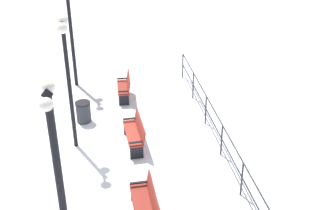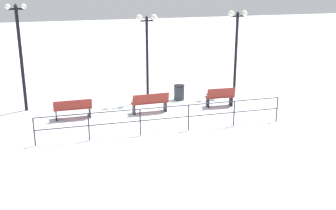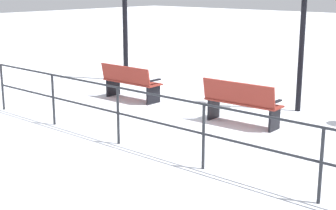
{
  "view_description": "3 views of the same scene",
  "coord_description": "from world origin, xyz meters",
  "px_view_note": "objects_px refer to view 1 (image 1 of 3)",
  "views": [
    {
      "loc": [
        0.93,
        12.29,
        8.06
      ],
      "look_at": [
        -1.44,
        -1.12,
        0.79
      ],
      "focal_mm": 48.07,
      "sensor_mm": 36.0,
      "label": 1
    },
    {
      "loc": [
        -17.96,
        4.07,
        6.12
      ],
      "look_at": [
        -2.04,
        -0.33,
        0.91
      ],
      "focal_mm": 45.04,
      "sensor_mm": 36.0,
      "label": 2
    },
    {
      "loc": [
        -8.91,
        -5.69,
        2.93
      ],
      "look_at": [
        -2.15,
        0.29,
        0.75
      ],
      "focal_mm": 54.24,
      "sensor_mm": 36.0,
      "label": 3
    }
  ],
  "objects_px": {
    "lamppost_near": "(69,14)",
    "lamppost_middle": "(66,56)",
    "bench_nearest": "(125,87)",
    "trash_bin": "(83,112)",
    "bench_second": "(135,132)",
    "bench_third": "(146,203)",
    "lamppost_far": "(59,180)"
  },
  "relations": [
    {
      "from": "bench_third",
      "to": "lamppost_far",
      "type": "height_order",
      "value": "lamppost_far"
    },
    {
      "from": "bench_third",
      "to": "lamppost_middle",
      "type": "height_order",
      "value": "lamppost_middle"
    },
    {
      "from": "bench_nearest",
      "to": "lamppost_near",
      "type": "bearing_deg",
      "value": -37.11
    },
    {
      "from": "bench_nearest",
      "to": "lamppost_middle",
      "type": "xyz_separation_m",
      "value": [
        1.89,
        3.09,
        2.63
      ]
    },
    {
      "from": "bench_nearest",
      "to": "lamppost_near",
      "type": "relative_size",
      "value": 0.32
    },
    {
      "from": "bench_second",
      "to": "bench_third",
      "type": "relative_size",
      "value": 1.03
    },
    {
      "from": "bench_nearest",
      "to": "lamppost_near",
      "type": "height_order",
      "value": "lamppost_near"
    },
    {
      "from": "lamppost_near",
      "to": "lamppost_far",
      "type": "height_order",
      "value": "lamppost_far"
    },
    {
      "from": "bench_second",
      "to": "lamppost_near",
      "type": "bearing_deg",
      "value": -71.37
    },
    {
      "from": "bench_nearest",
      "to": "bench_second",
      "type": "distance_m",
      "value": 3.42
    },
    {
      "from": "bench_second",
      "to": "trash_bin",
      "type": "height_order",
      "value": "bench_second"
    },
    {
      "from": "bench_second",
      "to": "bench_third",
      "type": "height_order",
      "value": "bench_second"
    },
    {
      "from": "bench_nearest",
      "to": "bench_third",
      "type": "bearing_deg",
      "value": 91.92
    },
    {
      "from": "lamppost_middle",
      "to": "bench_second",
      "type": "bearing_deg",
      "value": 170.38
    },
    {
      "from": "bench_nearest",
      "to": "bench_third",
      "type": "height_order",
      "value": "bench_nearest"
    },
    {
      "from": "lamppost_far",
      "to": "trash_bin",
      "type": "height_order",
      "value": "lamppost_far"
    },
    {
      "from": "lamppost_near",
      "to": "lamppost_middle",
      "type": "relative_size",
      "value": 1.02
    },
    {
      "from": "lamppost_far",
      "to": "bench_second",
      "type": "bearing_deg",
      "value": -109.34
    },
    {
      "from": "trash_bin",
      "to": "bench_third",
      "type": "bearing_deg",
      "value": 106.04
    },
    {
      "from": "lamppost_middle",
      "to": "lamppost_far",
      "type": "distance_m",
      "value": 5.79
    },
    {
      "from": "lamppost_far",
      "to": "trash_bin",
      "type": "xyz_separation_m",
      "value": [
        -0.28,
        -7.34,
        -2.6
      ]
    },
    {
      "from": "bench_second",
      "to": "trash_bin",
      "type": "distance_m",
      "value": 2.49
    },
    {
      "from": "lamppost_far",
      "to": "bench_nearest",
      "type": "bearing_deg",
      "value": -102.02
    },
    {
      "from": "bench_nearest",
      "to": "bench_second",
      "type": "bearing_deg",
      "value": 93.07
    },
    {
      "from": "lamppost_far",
      "to": "trash_bin",
      "type": "bearing_deg",
      "value": -92.19
    },
    {
      "from": "lamppost_near",
      "to": "lamppost_middle",
      "type": "distance_m",
      "value": 4.67
    },
    {
      "from": "bench_nearest",
      "to": "trash_bin",
      "type": "bearing_deg",
      "value": 46.45
    },
    {
      "from": "bench_third",
      "to": "lamppost_near",
      "type": "height_order",
      "value": "lamppost_near"
    },
    {
      "from": "lamppost_near",
      "to": "lamppost_far",
      "type": "xyz_separation_m",
      "value": [
        0.0,
        10.45,
        -0.02
      ]
    },
    {
      "from": "bench_nearest",
      "to": "bench_second",
      "type": "height_order",
      "value": "same"
    },
    {
      "from": "bench_nearest",
      "to": "trash_bin",
      "type": "height_order",
      "value": "bench_nearest"
    },
    {
      "from": "lamppost_near",
      "to": "bench_second",
      "type": "bearing_deg",
      "value": 111.01
    }
  ]
}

